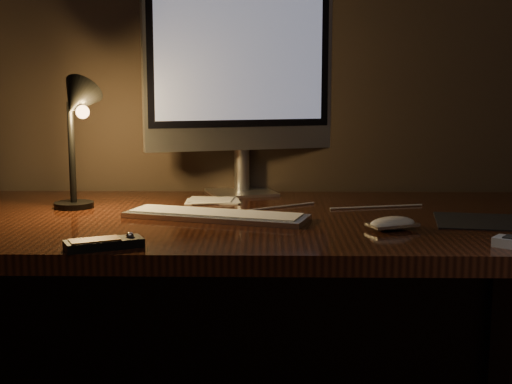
{
  "coord_description": "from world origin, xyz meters",
  "views": [
    {
      "loc": [
        0.1,
        0.23,
        1.06
      ],
      "look_at": [
        0.07,
        1.73,
        0.83
      ],
      "focal_mm": 50.0,
      "sensor_mm": 36.0,
      "label": 1
    }
  ],
  "objects_px": {
    "media_remote": "(104,243)",
    "desk_lamp": "(76,119)",
    "mouse": "(392,225)",
    "desk": "(228,263)",
    "monitor": "(241,73)",
    "keyboard": "(216,215)"
  },
  "relations": [
    {
      "from": "mouse",
      "to": "desk_lamp",
      "type": "height_order",
      "value": "desk_lamp"
    },
    {
      "from": "mouse",
      "to": "desk_lamp",
      "type": "relative_size",
      "value": 0.32
    },
    {
      "from": "monitor",
      "to": "keyboard",
      "type": "xyz_separation_m",
      "value": [
        -0.04,
        -0.36,
        -0.32
      ]
    },
    {
      "from": "mouse",
      "to": "media_remote",
      "type": "xyz_separation_m",
      "value": [
        -0.57,
        -0.18,
        -0.0
      ]
    },
    {
      "from": "desk",
      "to": "monitor",
      "type": "relative_size",
      "value": 2.85
    },
    {
      "from": "monitor",
      "to": "keyboard",
      "type": "height_order",
      "value": "monitor"
    },
    {
      "from": "desk",
      "to": "keyboard",
      "type": "distance_m",
      "value": 0.17
    },
    {
      "from": "desk",
      "to": "keyboard",
      "type": "relative_size",
      "value": 3.8
    },
    {
      "from": "mouse",
      "to": "desk_lamp",
      "type": "bearing_deg",
      "value": 140.15
    },
    {
      "from": "monitor",
      "to": "desk_lamp",
      "type": "xyz_separation_m",
      "value": [
        -0.38,
        -0.25,
        -0.11
      ]
    },
    {
      "from": "mouse",
      "to": "desk_lamp",
      "type": "xyz_separation_m",
      "value": [
        -0.72,
        0.22,
        0.21
      ]
    },
    {
      "from": "monitor",
      "to": "media_remote",
      "type": "relative_size",
      "value": 3.68
    },
    {
      "from": "monitor",
      "to": "keyboard",
      "type": "distance_m",
      "value": 0.48
    },
    {
      "from": "mouse",
      "to": "media_remote",
      "type": "bearing_deg",
      "value": 174.85
    },
    {
      "from": "desk",
      "to": "media_remote",
      "type": "relative_size",
      "value": 10.51
    },
    {
      "from": "keyboard",
      "to": "desk_lamp",
      "type": "xyz_separation_m",
      "value": [
        -0.34,
        0.11,
        0.21
      ]
    },
    {
      "from": "desk",
      "to": "media_remote",
      "type": "distance_m",
      "value": 0.47
    },
    {
      "from": "desk",
      "to": "mouse",
      "type": "relative_size",
      "value": 15.37
    },
    {
      "from": "keyboard",
      "to": "monitor",
      "type": "bearing_deg",
      "value": 99.44
    },
    {
      "from": "media_remote",
      "to": "desk_lamp",
      "type": "distance_m",
      "value": 0.48
    },
    {
      "from": "desk",
      "to": "desk_lamp",
      "type": "relative_size",
      "value": 4.89
    },
    {
      "from": "mouse",
      "to": "desk",
      "type": "bearing_deg",
      "value": 126.31
    }
  ]
}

